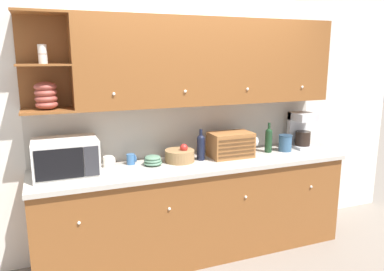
{
  "coord_description": "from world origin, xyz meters",
  "views": [
    {
      "loc": [
        -1.29,
        -3.48,
        1.93
      ],
      "look_at": [
        0.0,
        -0.22,
        1.17
      ],
      "focal_mm": 35.0,
      "sensor_mm": 36.0,
      "label": 1
    }
  ],
  "objects_px": {
    "microwave": "(66,157)",
    "mug_blue_second": "(131,159)",
    "fruit_basket": "(180,155)",
    "coffee_maker": "(301,130)",
    "bowl_stack_on_counter": "(153,160)",
    "bread_box": "(231,145)",
    "storage_canister": "(285,143)",
    "wine_glass": "(255,142)",
    "wine_bottle": "(269,139)",
    "second_wine_bottle": "(201,146)",
    "mug": "(109,162)"
  },
  "relations": [
    {
      "from": "microwave",
      "to": "mug_blue_second",
      "type": "distance_m",
      "value": 0.6
    },
    {
      "from": "fruit_basket",
      "to": "coffee_maker",
      "type": "bearing_deg",
      "value": 2.31
    },
    {
      "from": "microwave",
      "to": "bowl_stack_on_counter",
      "type": "relative_size",
      "value": 3.06
    },
    {
      "from": "microwave",
      "to": "bread_box",
      "type": "bearing_deg",
      "value": 0.47
    },
    {
      "from": "microwave",
      "to": "storage_canister",
      "type": "bearing_deg",
      "value": 0.29
    },
    {
      "from": "microwave",
      "to": "storage_canister",
      "type": "relative_size",
      "value": 3.05
    },
    {
      "from": "microwave",
      "to": "bread_box",
      "type": "distance_m",
      "value": 1.56
    },
    {
      "from": "microwave",
      "to": "coffee_maker",
      "type": "relative_size",
      "value": 1.36
    },
    {
      "from": "wine_glass",
      "to": "wine_bottle",
      "type": "bearing_deg",
      "value": 5.18
    },
    {
      "from": "wine_glass",
      "to": "storage_canister",
      "type": "distance_m",
      "value": 0.36
    },
    {
      "from": "wine_bottle",
      "to": "coffee_maker",
      "type": "distance_m",
      "value": 0.46
    },
    {
      "from": "wine_bottle",
      "to": "bread_box",
      "type": "bearing_deg",
      "value": -177.1
    },
    {
      "from": "second_wine_bottle",
      "to": "bread_box",
      "type": "distance_m",
      "value": 0.32
    },
    {
      "from": "microwave",
      "to": "wine_bottle",
      "type": "relative_size",
      "value": 1.68
    },
    {
      "from": "mug_blue_second",
      "to": "storage_canister",
      "type": "distance_m",
      "value": 1.63
    },
    {
      "from": "second_wine_bottle",
      "to": "wine_bottle",
      "type": "relative_size",
      "value": 0.97
    },
    {
      "from": "bowl_stack_on_counter",
      "to": "bread_box",
      "type": "relative_size",
      "value": 0.41
    },
    {
      "from": "bread_box",
      "to": "mug",
      "type": "bearing_deg",
      "value": 175.28
    },
    {
      "from": "wine_glass",
      "to": "storage_canister",
      "type": "relative_size",
      "value": 1.06
    },
    {
      "from": "bowl_stack_on_counter",
      "to": "fruit_basket",
      "type": "relative_size",
      "value": 0.61
    },
    {
      "from": "fruit_basket",
      "to": "storage_canister",
      "type": "bearing_deg",
      "value": -1.39
    },
    {
      "from": "mug_blue_second",
      "to": "fruit_basket",
      "type": "distance_m",
      "value": 0.46
    },
    {
      "from": "mug_blue_second",
      "to": "fruit_basket",
      "type": "relative_size",
      "value": 0.35
    },
    {
      "from": "mug_blue_second",
      "to": "wine_glass",
      "type": "distance_m",
      "value": 1.27
    },
    {
      "from": "mug",
      "to": "second_wine_bottle",
      "type": "height_order",
      "value": "second_wine_bottle"
    },
    {
      "from": "bowl_stack_on_counter",
      "to": "mug_blue_second",
      "type": "bearing_deg",
      "value": 150.01
    },
    {
      "from": "fruit_basket",
      "to": "wine_bottle",
      "type": "bearing_deg",
      "value": -0.21
    },
    {
      "from": "second_wine_bottle",
      "to": "wine_glass",
      "type": "relative_size",
      "value": 1.67
    },
    {
      "from": "storage_canister",
      "to": "mug_blue_second",
      "type": "bearing_deg",
      "value": 176.12
    },
    {
      "from": "mug",
      "to": "mug_blue_second",
      "type": "height_order",
      "value": "same"
    },
    {
      "from": "bowl_stack_on_counter",
      "to": "second_wine_bottle",
      "type": "distance_m",
      "value": 0.49
    },
    {
      "from": "bread_box",
      "to": "fruit_basket",
      "type": "bearing_deg",
      "value": 177.1
    },
    {
      "from": "fruit_basket",
      "to": "wine_bottle",
      "type": "xyz_separation_m",
      "value": [
        0.98,
        -0.0,
        0.08
      ]
    },
    {
      "from": "microwave",
      "to": "wine_glass",
      "type": "xyz_separation_m",
      "value": [
        1.84,
        0.02,
        -0.03
      ]
    },
    {
      "from": "second_wine_bottle",
      "to": "bowl_stack_on_counter",
      "type": "bearing_deg",
      "value": -179.62
    },
    {
      "from": "coffee_maker",
      "to": "bread_box",
      "type": "bearing_deg",
      "value": -174.67
    },
    {
      "from": "wine_bottle",
      "to": "coffee_maker",
      "type": "bearing_deg",
      "value": 7.78
    },
    {
      "from": "microwave",
      "to": "bowl_stack_on_counter",
      "type": "bearing_deg",
      "value": 1.38
    },
    {
      "from": "mug",
      "to": "coffee_maker",
      "type": "xyz_separation_m",
      "value": [
        2.09,
        -0.01,
        0.15
      ]
    },
    {
      "from": "bread_box",
      "to": "wine_bottle",
      "type": "height_order",
      "value": "wine_bottle"
    },
    {
      "from": "mug_blue_second",
      "to": "bread_box",
      "type": "bearing_deg",
      "value": -6.32
    },
    {
      "from": "microwave",
      "to": "second_wine_bottle",
      "type": "distance_m",
      "value": 1.24
    },
    {
      "from": "mug",
      "to": "coffee_maker",
      "type": "height_order",
      "value": "coffee_maker"
    },
    {
      "from": "microwave",
      "to": "wine_glass",
      "type": "bearing_deg",
      "value": 0.63
    },
    {
      "from": "bread_box",
      "to": "wine_bottle",
      "type": "bearing_deg",
      "value": 2.9
    },
    {
      "from": "mug_blue_second",
      "to": "wine_bottle",
      "type": "xyz_separation_m",
      "value": [
        1.43,
        -0.09,
        0.09
      ]
    },
    {
      "from": "second_wine_bottle",
      "to": "wine_glass",
      "type": "bearing_deg",
      "value": -0.11
    },
    {
      "from": "second_wine_bottle",
      "to": "wine_glass",
      "type": "xyz_separation_m",
      "value": [
        0.6,
        -0.0,
        -0.01
      ]
    },
    {
      "from": "bowl_stack_on_counter",
      "to": "storage_canister",
      "type": "xyz_separation_m",
      "value": [
        1.45,
        -0.01,
        0.04
      ]
    },
    {
      "from": "fruit_basket",
      "to": "second_wine_bottle",
      "type": "height_order",
      "value": "second_wine_bottle"
    }
  ]
}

